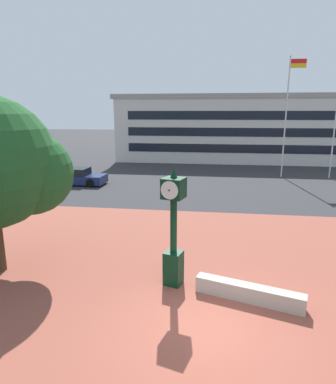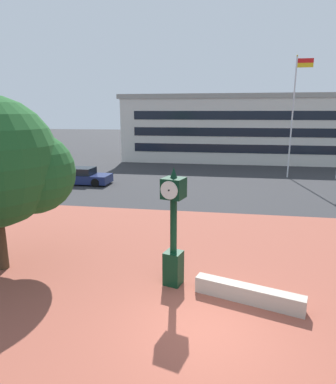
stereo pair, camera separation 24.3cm
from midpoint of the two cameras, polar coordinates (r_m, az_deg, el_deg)
The scene contains 7 objects.
ground_plane at distance 9.37m, azimuth 5.38°, elevation -22.13°, with size 200.00×200.00×0.00m, color #2D2D30.
plaza_brick_paving at distance 12.12m, azimuth 6.12°, elevation -13.32°, with size 44.00×14.39×0.01m, color brown.
planter_wall at distance 10.53m, azimuth 12.96°, elevation -16.49°, with size 3.20×0.40×0.50m, color #ADA393.
street_clock at distance 10.51m, azimuth 0.29°, elevation -6.58°, with size 0.78×0.81×3.86m.
car_street_near at distance 26.80m, azimuth -15.36°, elevation 2.48°, with size 4.12×2.04×1.28m.
flagpole_primary at distance 30.17m, azimuth 19.52°, elevation 12.85°, with size 1.35×0.14×9.93m.
civic_building at distance 41.29m, azimuth 14.72°, elevation 10.60°, with size 32.24×10.21×7.39m.
Camera 1 is at (0.12, -7.64, 5.44)m, focal length 31.14 mm.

